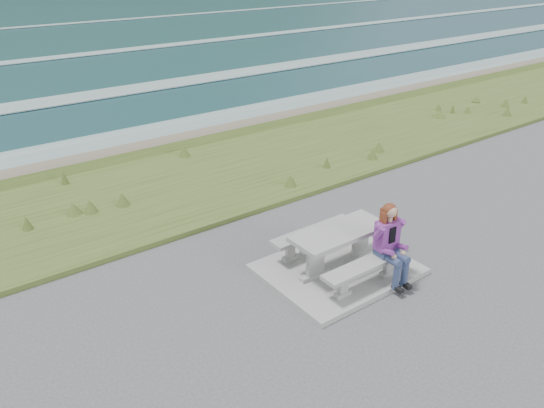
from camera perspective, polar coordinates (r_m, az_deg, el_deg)
name	(u,v)px	position (r m, az deg, el deg)	size (l,w,h in m)	color
concrete_slab	(337,269)	(9.73, 7.05, -6.97)	(2.60, 2.10, 0.10)	#A3A49E
picnic_table	(339,239)	(9.40, 7.25, -3.72)	(1.80, 0.75, 0.75)	#A3A49E
bench_landward	(367,267)	(9.11, 10.19, -6.73)	(1.80, 0.35, 0.45)	#A3A49E
bench_seaward	(313,235)	(9.96, 4.44, -3.30)	(1.80, 0.35, 0.45)	#A3A49E
grass_verge	(201,183)	(13.36, -7.66, 2.31)	(160.00, 4.50, 0.22)	#39531F
shore_drop	(151,150)	(15.80, -12.85, 5.66)	(160.00, 0.80, 2.20)	#675A4D
ocean	(18,92)	(32.22, -25.61, 10.83)	(1600.00, 1600.00, 0.09)	#1D4852
seated_woman	(392,254)	(9.23, 12.75, -5.29)	(0.43, 0.72, 1.41)	navy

